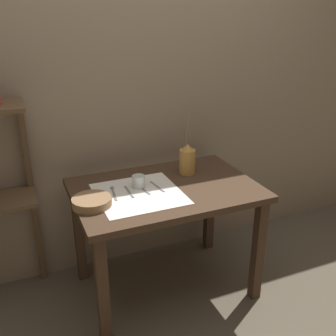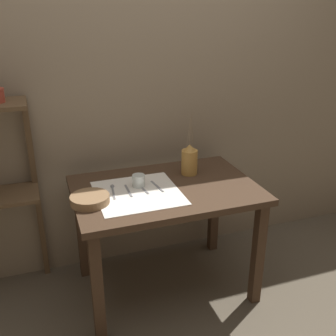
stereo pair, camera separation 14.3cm
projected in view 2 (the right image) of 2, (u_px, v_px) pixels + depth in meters
The scene contains 11 objects.
ground_plane at pixel (165, 286), 2.63m from camera, with size 12.00×12.00×0.00m, color brown.
stone_wall_back at pixel (142, 94), 2.59m from camera, with size 7.00×0.06×2.40m.
wooden_table at pixel (165, 203), 2.39m from camera, with size 1.09×0.74×0.73m.
linen_cloth at pixel (138, 193), 2.27m from camera, with size 0.48×0.48×0.00m.
pitcher_with_flowers at pixel (189, 160), 2.50m from camera, with size 0.10×0.10×0.42m.
wooden_bowl at pixel (90, 199), 2.14m from camera, with size 0.22×0.22×0.05m.
glass_tumbler_near at pixel (139, 181), 2.34m from camera, with size 0.08×0.08×0.07m.
spoon_outer at pixel (113, 189), 2.31m from camera, with size 0.04×0.18×0.02m.
knife_center at pixel (128, 191), 2.29m from camera, with size 0.01×0.17×0.00m.
fork_outer at pixel (143, 188), 2.32m from camera, with size 0.04×0.17×0.00m.
fork_inner at pixel (157, 186), 2.35m from camera, with size 0.03×0.17×0.00m.
Camera 2 is at (-0.68, -2.02, 1.73)m, focal length 42.00 mm.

